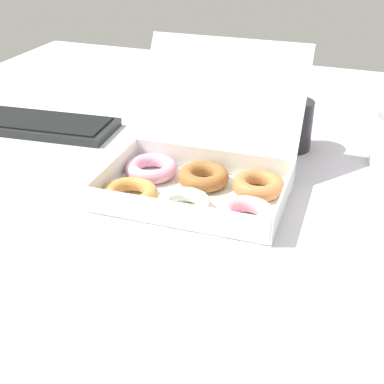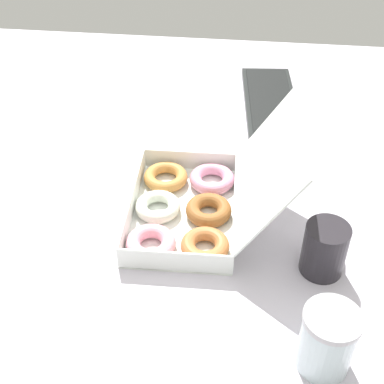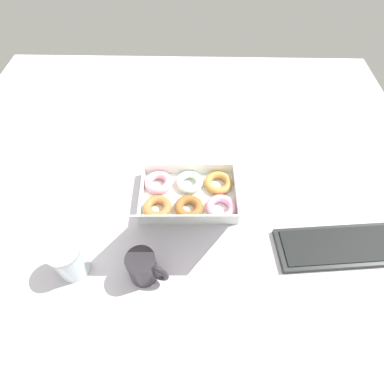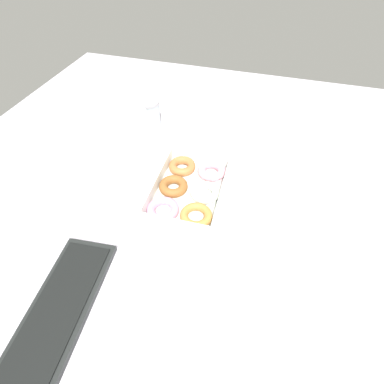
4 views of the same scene
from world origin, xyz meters
TOP-DOWN VIEW (x-y plane):
  - ground_plane at (0.00, 0.00)cm, footprint 180.00×180.00cm
  - donut_box at (-3.11, 1.59)cm, footprint 32.83×33.31cm
  - keyboard at (-48.52, 17.14)cm, footprint 38.57×16.80cm
  - coffee_mug at (8.16, 26.64)cm, footprint 11.56×7.94cm
  - glass_jar at (28.40, 25.34)cm, footprint 8.76×8.76cm
  - paper_napkin at (-19.42, -24.09)cm, footprint 14.95×13.82cm

SIDE VIEW (x-z plane):
  - ground_plane at x=0.00cm, z-range -2.00..0.00cm
  - paper_napkin at x=-19.42cm, z-range 0.00..0.15cm
  - keyboard at x=-48.52cm, z-range -0.04..2.16cm
  - donut_box at x=-3.11cm, z-range -8.42..14.70cm
  - coffee_mug at x=8.16cm, z-range 0.13..10.40cm
  - glass_jar at x=28.40cm, z-range 0.05..11.62cm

